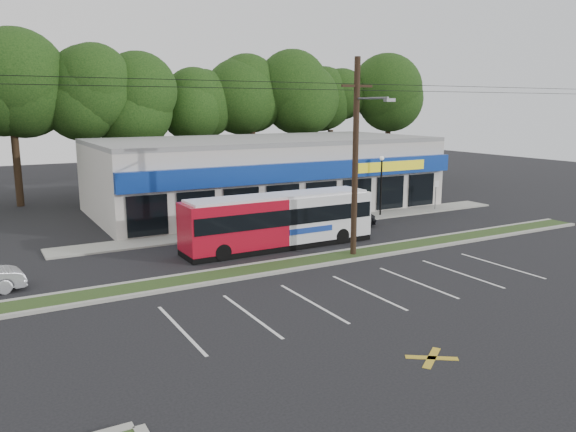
% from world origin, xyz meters
% --- Properties ---
extents(ground, '(120.00, 120.00, 0.00)m').
position_xyz_m(ground, '(0.00, 0.00, 0.00)').
color(ground, black).
rests_on(ground, ground).
extents(grass_strip, '(40.00, 1.60, 0.12)m').
position_xyz_m(grass_strip, '(0.00, 1.00, 0.06)').
color(grass_strip, '#223C18').
rests_on(grass_strip, ground).
extents(curb_south, '(40.00, 0.25, 0.14)m').
position_xyz_m(curb_south, '(0.00, 0.15, 0.07)').
color(curb_south, '#9E9E93').
rests_on(curb_south, ground).
extents(curb_north, '(40.00, 0.25, 0.14)m').
position_xyz_m(curb_north, '(0.00, 1.85, 0.07)').
color(curb_north, '#9E9E93').
rests_on(curb_north, ground).
extents(sidewalk, '(32.00, 2.20, 0.10)m').
position_xyz_m(sidewalk, '(5.00, 9.00, 0.05)').
color(sidewalk, '#9E9E93').
rests_on(sidewalk, ground).
extents(strip_mall, '(25.00, 12.55, 5.30)m').
position_xyz_m(strip_mall, '(5.50, 15.91, 2.65)').
color(strip_mall, beige).
rests_on(strip_mall, ground).
extents(utility_pole, '(50.00, 2.77, 10.00)m').
position_xyz_m(utility_pole, '(2.83, 0.93, 5.41)').
color(utility_pole, black).
rests_on(utility_pole, ground).
extents(lamp_post, '(0.30, 0.30, 4.25)m').
position_xyz_m(lamp_post, '(11.00, 8.80, 2.67)').
color(lamp_post, black).
rests_on(lamp_post, ground).
extents(sign_post, '(0.45, 0.10, 2.23)m').
position_xyz_m(sign_post, '(16.00, 8.57, 1.56)').
color(sign_post, '#59595E').
rests_on(sign_post, ground).
extents(tree_line, '(46.76, 6.76, 11.83)m').
position_xyz_m(tree_line, '(4.00, 26.00, 8.42)').
color(tree_line, black).
rests_on(tree_line, ground).
extents(metrobus, '(10.93, 2.41, 2.94)m').
position_xyz_m(metrobus, '(0.55, 4.50, 1.55)').
color(metrobus, '#AE0D20').
rests_on(metrobus, ground).
extents(car_dark, '(4.53, 2.16, 1.50)m').
position_xyz_m(car_dark, '(6.48, 6.96, 0.75)').
color(car_dark, black).
rests_on(car_dark, ground).
extents(pedestrian_a, '(0.76, 0.63, 1.79)m').
position_xyz_m(pedestrian_a, '(2.00, 6.00, 0.90)').
color(pedestrian_a, white).
rests_on(pedestrian_a, ground).
extents(pedestrian_b, '(0.74, 0.58, 1.51)m').
position_xyz_m(pedestrian_b, '(3.92, 6.58, 0.75)').
color(pedestrian_b, '#B8B0A6').
rests_on(pedestrian_b, ground).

